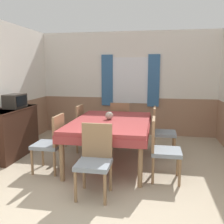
{
  "coord_description": "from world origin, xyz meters",
  "views": [
    {
      "loc": [
        0.75,
        -2.42,
        1.67
      ],
      "look_at": [
        -0.02,
        1.83,
        0.93
      ],
      "focal_mm": 40.0,
      "sensor_mm": 36.0,
      "label": 1
    }
  ],
  "objects_px": {
    "chair_head_near": "(95,158)",
    "sideboard": "(13,132)",
    "chair_head_window": "(121,122)",
    "chair_right_far": "(161,130)",
    "tv": "(15,101)",
    "chair_left_near": "(52,141)",
    "dining_table": "(111,126)",
    "chair_right_near": "(162,147)",
    "vase": "(109,116)",
    "chair_left_far": "(74,126)"
  },
  "relations": [
    {
      "from": "chair_head_near",
      "to": "sideboard",
      "type": "xyz_separation_m",
      "value": [
        -1.94,
        1.19,
        -0.04
      ]
    },
    {
      "from": "chair_right_far",
      "to": "vase",
      "type": "height_order",
      "value": "chair_right_far"
    },
    {
      "from": "chair_right_far",
      "to": "chair_right_near",
      "type": "distance_m",
      "value": 1.13
    },
    {
      "from": "chair_head_near",
      "to": "sideboard",
      "type": "bearing_deg",
      "value": -31.67
    },
    {
      "from": "chair_right_far",
      "to": "tv",
      "type": "bearing_deg",
      "value": -80.9
    },
    {
      "from": "chair_left_near",
      "to": "sideboard",
      "type": "height_order",
      "value": "chair_left_near"
    },
    {
      "from": "chair_left_near",
      "to": "chair_right_near",
      "type": "height_order",
      "value": "same"
    },
    {
      "from": "chair_left_near",
      "to": "chair_head_near",
      "type": "bearing_deg",
      "value": -125.01
    },
    {
      "from": "chair_right_far",
      "to": "chair_left_near",
      "type": "relative_size",
      "value": 1.0
    },
    {
      "from": "dining_table",
      "to": "sideboard",
      "type": "distance_m",
      "value": 1.95
    },
    {
      "from": "sideboard",
      "to": "chair_head_near",
      "type": "bearing_deg",
      "value": -31.67
    },
    {
      "from": "chair_head_window",
      "to": "chair_left_near",
      "type": "bearing_deg",
      "value": -116.8
    },
    {
      "from": "chair_head_near",
      "to": "chair_head_window",
      "type": "relative_size",
      "value": 1.0
    },
    {
      "from": "chair_head_window",
      "to": "sideboard",
      "type": "relative_size",
      "value": 0.76
    },
    {
      "from": "tv",
      "to": "chair_left_far",
      "type": "bearing_deg",
      "value": 23.52
    },
    {
      "from": "chair_right_near",
      "to": "tv",
      "type": "bearing_deg",
      "value": -103.71
    },
    {
      "from": "chair_right_near",
      "to": "sideboard",
      "type": "xyz_separation_m",
      "value": [
        -2.82,
        0.58,
        -0.04
      ]
    },
    {
      "from": "chair_head_near",
      "to": "tv",
      "type": "height_order",
      "value": "tv"
    },
    {
      "from": "chair_head_window",
      "to": "vase",
      "type": "distance_m",
      "value": 1.17
    },
    {
      "from": "chair_head_near",
      "to": "chair_right_far",
      "type": "bearing_deg",
      "value": -116.8
    },
    {
      "from": "chair_head_near",
      "to": "vase",
      "type": "xyz_separation_m",
      "value": [
        -0.04,
        1.24,
        0.34
      ]
    },
    {
      "from": "chair_left_near",
      "to": "tv",
      "type": "xyz_separation_m",
      "value": [
        -1.03,
        0.68,
        0.55
      ]
    },
    {
      "from": "chair_right_near",
      "to": "sideboard",
      "type": "bearing_deg",
      "value": -101.59
    },
    {
      "from": "chair_head_near",
      "to": "tv",
      "type": "bearing_deg",
      "value": -34.23
    },
    {
      "from": "tv",
      "to": "vase",
      "type": "xyz_separation_m",
      "value": [
        1.86,
        -0.06,
        -0.21
      ]
    },
    {
      "from": "dining_table",
      "to": "chair_head_window",
      "type": "bearing_deg",
      "value": 90.0
    },
    {
      "from": "dining_table",
      "to": "chair_right_far",
      "type": "height_order",
      "value": "chair_right_far"
    },
    {
      "from": "dining_table",
      "to": "tv",
      "type": "relative_size",
      "value": 4.38
    },
    {
      "from": "chair_left_near",
      "to": "chair_right_near",
      "type": "relative_size",
      "value": 1.0
    },
    {
      "from": "chair_left_near",
      "to": "tv",
      "type": "bearing_deg",
      "value": 56.45
    },
    {
      "from": "dining_table",
      "to": "chair_head_window",
      "type": "height_order",
      "value": "chair_head_window"
    },
    {
      "from": "dining_table",
      "to": "chair_head_window",
      "type": "distance_m",
      "value": 1.19
    },
    {
      "from": "chair_right_far",
      "to": "chair_head_near",
      "type": "xyz_separation_m",
      "value": [
        -0.88,
        -1.74,
        0.0
      ]
    },
    {
      "from": "chair_left_far",
      "to": "sideboard",
      "type": "bearing_deg",
      "value": 117.49
    },
    {
      "from": "chair_head_near",
      "to": "vase",
      "type": "height_order",
      "value": "chair_head_near"
    },
    {
      "from": "vase",
      "to": "chair_head_window",
      "type": "bearing_deg",
      "value": 87.82
    },
    {
      "from": "dining_table",
      "to": "vase",
      "type": "distance_m",
      "value": 0.19
    },
    {
      "from": "chair_head_near",
      "to": "chair_right_near",
      "type": "bearing_deg",
      "value": -144.99
    },
    {
      "from": "chair_right_far",
      "to": "chair_head_near",
      "type": "height_order",
      "value": "same"
    },
    {
      "from": "chair_head_window",
      "to": "chair_head_near",
      "type": "bearing_deg",
      "value": -90.0
    },
    {
      "from": "chair_right_far",
      "to": "vase",
      "type": "xyz_separation_m",
      "value": [
        -0.92,
        -0.51,
        0.34
      ]
    },
    {
      "from": "chair_head_near",
      "to": "chair_head_window",
      "type": "distance_m",
      "value": 2.36
    },
    {
      "from": "chair_right_near",
      "to": "sideboard",
      "type": "height_order",
      "value": "chair_right_near"
    },
    {
      "from": "chair_right_near",
      "to": "vase",
      "type": "relative_size",
      "value": 6.58
    },
    {
      "from": "chair_left_far",
      "to": "sideboard",
      "type": "height_order",
      "value": "chair_left_far"
    },
    {
      "from": "chair_head_window",
      "to": "chair_left_far",
      "type": "bearing_deg",
      "value": -144.99
    },
    {
      "from": "chair_head_near",
      "to": "sideboard",
      "type": "relative_size",
      "value": 0.76
    },
    {
      "from": "chair_head_near",
      "to": "chair_left_near",
      "type": "bearing_deg",
      "value": -35.01
    },
    {
      "from": "tv",
      "to": "vase",
      "type": "height_order",
      "value": "tv"
    },
    {
      "from": "chair_head_window",
      "to": "sideboard",
      "type": "height_order",
      "value": "chair_head_window"
    }
  ]
}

